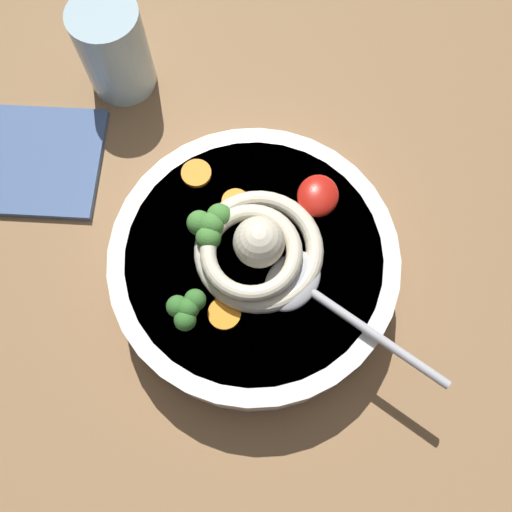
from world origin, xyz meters
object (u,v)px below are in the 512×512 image
drinking_glass (116,50)px  folded_napkin (38,161)px  noodle_pile (259,249)px  soup_spoon (312,292)px  soup_bowl (256,266)px

drinking_glass → folded_napkin: size_ratio=0.72×
noodle_pile → soup_spoon: 5.91cm
soup_bowl → soup_spoon: 7.11cm
soup_bowl → noodle_pile: size_ratio=2.09×
folded_napkin → noodle_pile: bearing=75.5°
soup_bowl → soup_spoon: (2.28, 5.59, 3.76)cm
drinking_glass → folded_napkin: drinking_glass is taller
drinking_glass → folded_napkin: bearing=-25.3°
soup_bowl → noodle_pile: noodle_pile is taller
soup_bowl → drinking_glass: (-19.41, -20.11, 1.90)cm
soup_spoon → drinking_glass: bearing=162.0°
soup_bowl → noodle_pile: (-0.12, 0.24, 4.56)cm
soup_bowl → soup_spoon: soup_spoon is taller
soup_bowl → noodle_pile: bearing=115.8°
soup_bowl → drinking_glass: 28.02cm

